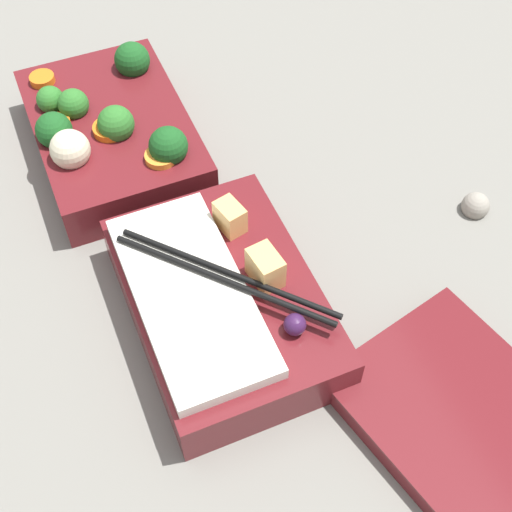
# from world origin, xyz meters

# --- Properties ---
(ground_plane) EXTENTS (3.00, 3.00, 0.00)m
(ground_plane) POSITION_xyz_m (0.00, 0.00, 0.00)
(ground_plane) COLOR slate
(bento_tray_vegetable) EXTENTS (0.21, 0.14, 0.07)m
(bento_tray_vegetable) POSITION_xyz_m (-0.11, -0.03, 0.03)
(bento_tray_vegetable) COLOR maroon
(bento_tray_vegetable) RESTS_ON ground_plane
(bento_tray_rice) EXTENTS (0.21, 0.14, 0.08)m
(bento_tray_rice) POSITION_xyz_m (0.12, 0.00, 0.03)
(bento_tray_rice) COLOR maroon
(bento_tray_rice) RESTS_ON ground_plane
(bento_lid) EXTENTS (0.24, 0.19, 0.02)m
(bento_lid) POSITION_xyz_m (0.29, 0.14, 0.01)
(bento_lid) COLOR maroon
(bento_lid) RESTS_ON ground_plane
(pebble_0) EXTENTS (0.03, 0.03, 0.03)m
(pebble_0) POSITION_xyz_m (0.10, 0.26, 0.01)
(pebble_0) COLOR gray
(pebble_0) RESTS_ON ground_plane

